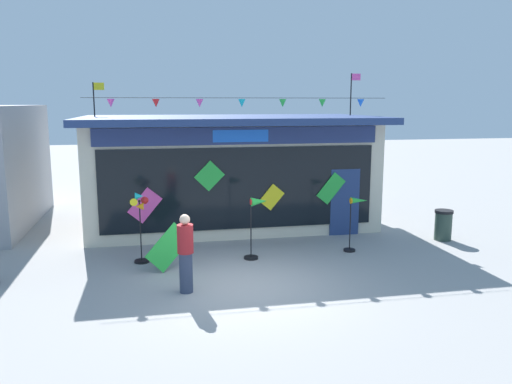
# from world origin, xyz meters

# --- Properties ---
(ground_plane) EXTENTS (80.00, 80.00, 0.00)m
(ground_plane) POSITION_xyz_m (0.00, 0.00, 0.00)
(ground_plane) COLOR #9E9B99
(kite_shop_building) EXTENTS (9.16, 5.10, 4.90)m
(kite_shop_building) POSITION_xyz_m (0.58, 5.85, 1.78)
(kite_shop_building) COLOR beige
(kite_shop_building) RESTS_ON ground_plane
(wind_spinner_far_left) EXTENTS (0.44, 0.36, 1.79)m
(wind_spinner_far_left) POSITION_xyz_m (-2.21, 2.10, 1.21)
(wind_spinner_far_left) COLOR black
(wind_spinner_far_left) RESTS_ON ground_plane
(wind_spinner_left) EXTENTS (0.61, 0.36, 1.60)m
(wind_spinner_left) POSITION_xyz_m (0.67, 1.88, 1.09)
(wind_spinner_left) COLOR black
(wind_spinner_left) RESTS_ON ground_plane
(wind_spinner_center_left) EXTENTS (0.62, 0.31, 1.47)m
(wind_spinner_center_left) POSITION_xyz_m (3.39, 2.01, 0.97)
(wind_spinner_center_left) COLOR black
(wind_spinner_center_left) RESTS_ON ground_plane
(person_near_camera) EXTENTS (0.34, 0.34, 1.68)m
(person_near_camera) POSITION_xyz_m (-1.25, -0.13, 0.86)
(person_near_camera) COLOR #333D56
(person_near_camera) RESTS_ON ground_plane
(trash_bin) EXTENTS (0.52, 0.52, 0.88)m
(trash_bin) POSITION_xyz_m (6.34, 2.55, 0.45)
(trash_bin) COLOR #2D4238
(trash_bin) RESTS_ON ground_plane
(display_kite_on_ground) EXTENTS (1.13, 0.38, 1.13)m
(display_kite_on_ground) POSITION_xyz_m (-1.56, 1.38, 0.57)
(display_kite_on_ground) COLOR green
(display_kite_on_ground) RESTS_ON ground_plane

